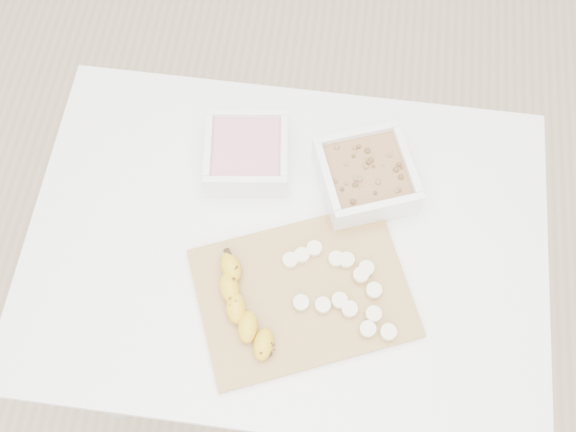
# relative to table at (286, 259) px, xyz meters

# --- Properties ---
(ground) EXTENTS (3.50, 3.50, 0.00)m
(ground) POSITION_rel_table_xyz_m (0.00, 0.00, -0.65)
(ground) COLOR #C6AD89
(ground) RESTS_ON ground
(table) EXTENTS (1.00, 0.70, 0.75)m
(table) POSITION_rel_table_xyz_m (0.00, 0.00, 0.00)
(table) COLOR white
(table) RESTS_ON ground
(bowl_yogurt) EXTENTS (0.18, 0.18, 0.07)m
(bowl_yogurt) POSITION_rel_table_xyz_m (-0.10, 0.16, 0.13)
(bowl_yogurt) COLOR white
(bowl_yogurt) RESTS_ON table
(bowl_granola) EXTENTS (0.22, 0.22, 0.08)m
(bowl_granola) POSITION_rel_table_xyz_m (0.14, 0.14, 0.14)
(bowl_granola) COLOR white
(bowl_granola) RESTS_ON table
(cutting_board) EXTENTS (0.46, 0.40, 0.01)m
(cutting_board) POSITION_rel_table_xyz_m (0.04, -0.10, 0.10)
(cutting_board) COLOR #B0844D
(cutting_board) RESTS_ON table
(banana) EXTENTS (0.12, 0.21, 0.03)m
(banana) POSITION_rel_table_xyz_m (-0.06, -0.15, 0.13)
(banana) COLOR gold
(banana) RESTS_ON cutting_board
(banana_slices) EXTENTS (0.22, 0.17, 0.02)m
(banana_slices) POSITION_rel_table_xyz_m (0.11, -0.08, 0.12)
(banana_slices) COLOR #FCF1C3
(banana_slices) RESTS_ON cutting_board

